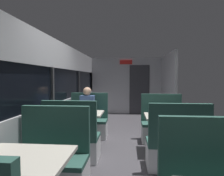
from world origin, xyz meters
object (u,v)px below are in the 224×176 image
Objects in this scene: dining_table_rear_aisle at (168,121)px; seated_passenger at (88,116)px; dining_table_near_window at (22,167)px; coffee_cup_primary at (77,111)px; dining_table_mid_window at (82,117)px; bench_mid_window_facing_end at (72,142)px; bench_rear_aisle_facing_entry at (162,127)px; bench_mid_window_facing_entry at (88,124)px; coffee_cup_secondary at (163,113)px; bench_near_window_facing_entry at (52,166)px; bench_rear_aisle_facing_end at (177,149)px.

seated_passenger reaches higher than dining_table_rear_aisle.
dining_table_near_window is 0.71× the size of seated_passenger.
coffee_cup_primary is (-0.07, -0.73, 0.25)m from seated_passenger.
dining_table_rear_aisle is at bearing -6.38° from dining_table_mid_window.
bench_rear_aisle_facing_entry is (1.79, 1.20, 0.00)m from bench_mid_window_facing_end.
dining_table_mid_window is 0.82× the size of bench_mid_window_facing_end.
bench_mid_window_facing_entry is 12.22× the size of coffee_cup_secondary.
bench_mid_window_facing_end is 1.88m from dining_table_rear_aisle.
seated_passenger is at bearing 90.00° from bench_mid_window_facing_end.
dining_table_mid_window is 0.77m from bench_mid_window_facing_end.
bench_mid_window_facing_entry is 1.95m from coffee_cup_secondary.
bench_rear_aisle_facing_entry is at bearing -4.08° from seated_passenger.
bench_mid_window_facing_end reaches higher than dining_table_mid_window.
bench_near_window_facing_entry and bench_mid_window_facing_entry have the same top height.
dining_table_near_window is at bearing -122.19° from bench_rear_aisle_facing_entry.
bench_mid_window_facing_end is at bearing -146.19° from bench_rear_aisle_facing_entry.
bench_near_window_facing_entry is 2.32m from dining_table_rear_aisle.
bench_mid_window_facing_end is at bearing -90.00° from seated_passenger.
coffee_cup_primary is at bearing 179.73° from coffee_cup_secondary.
bench_mid_window_facing_entry is (0.00, 2.34, 0.00)m from bench_near_window_facing_entry.
bench_mid_window_facing_entry is at bearing 153.32° from dining_table_rear_aisle.
bench_rear_aisle_facing_entry is at bearing 17.94° from coffee_cup_primary.
coffee_cup_primary is (-0.07, -0.10, 0.15)m from dining_table_mid_window.
seated_passenger reaches higher than dining_table_near_window.
dining_table_rear_aisle is at bearing -90.00° from bench_rear_aisle_facing_entry.
bench_mid_window_facing_entry and bench_rear_aisle_facing_end have the same top height.
bench_rear_aisle_facing_end reaches higher than coffee_cup_secondary.
dining_table_near_window is 3.06m from bench_mid_window_facing_entry.
dining_table_near_window is 0.82× the size of bench_rear_aisle_facing_end.
dining_table_mid_window is at bearing 90.00° from dining_table_near_window.
bench_mid_window_facing_entry is 1.00× the size of bench_rear_aisle_facing_end.
coffee_cup_primary is 1.78m from coffee_cup_secondary.
seated_passenger is (0.00, 2.27, 0.21)m from bench_near_window_facing_entry.
seated_passenger is (-1.79, 1.53, 0.21)m from bench_rear_aisle_facing_end.
dining_table_rear_aisle is 0.77m from bench_rear_aisle_facing_entry.
coffee_cup_primary reaches higher than dining_table_rear_aisle.
dining_table_rear_aisle is at bearing -24.80° from seated_passenger.
dining_table_near_window is 3.37m from bench_rear_aisle_facing_entry.
bench_near_window_facing_entry is 12.22× the size of coffee_cup_secondary.
dining_table_mid_window is at bearing 54.75° from coffee_cup_primary.
coffee_cup_primary is (-0.07, 0.60, 0.46)m from bench_mid_window_facing_end.
dining_table_rear_aisle is 10.00× the size of coffee_cup_primary.
coffee_cup_primary is (-0.07, -0.80, 0.46)m from bench_mid_window_facing_entry.
coffee_cup_primary is at bearing 97.03° from bench_mid_window_facing_end.
seated_passenger is at bearing 139.54° from bench_rear_aisle_facing_end.
bench_rear_aisle_facing_end is at bearing -26.68° from dining_table_mid_window.
seated_passenger is (-1.79, 0.13, 0.21)m from bench_rear_aisle_facing_entry.
bench_mid_window_facing_end is 1.34m from seated_passenger.
dining_table_rear_aisle is (1.79, -0.90, 0.31)m from bench_mid_window_facing_entry.
bench_mid_window_facing_entry is 0.93m from coffee_cup_primary.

